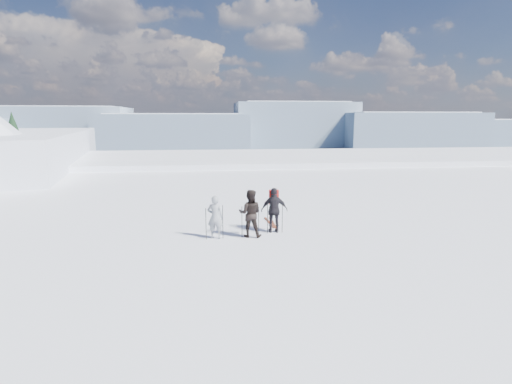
# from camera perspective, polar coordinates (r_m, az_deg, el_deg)

# --- Properties ---
(lake_basin) EXTENTS (820.00, 820.00, 71.62)m
(lake_basin) POSITION_cam_1_polar(r_m,az_deg,el_deg) (42.62, -1.64, -4.16)
(lake_basin) COLOR white
(lake_basin) RESTS_ON ground
(far_mountain_range) EXTENTS (770.00, 110.00, 53.00)m
(far_mountain_range) POSITION_cam_1_polar(r_m,az_deg,el_deg) (467.18, -2.78, 9.12)
(far_mountain_range) COLOR slate
(far_mountain_range) RESTS_ON ground
(skier_grey) EXTENTS (0.65, 0.51, 1.59)m
(skier_grey) POSITION_cam_1_polar(r_m,az_deg,el_deg) (14.48, -5.85, -3.59)
(skier_grey) COLOR gray
(skier_grey) RESTS_ON ground
(skier_dark) EXTENTS (0.97, 0.83, 1.76)m
(skier_dark) POSITION_cam_1_polar(r_m,az_deg,el_deg) (14.60, -0.85, -3.07)
(skier_dark) COLOR black
(skier_dark) RESTS_ON ground
(skier_pack) EXTENTS (1.04, 0.49, 1.72)m
(skier_pack) POSITION_cam_1_polar(r_m,az_deg,el_deg) (15.18, 2.64, -2.62)
(skier_pack) COLOR black
(skier_pack) RESTS_ON ground
(backpack) EXTENTS (0.38, 0.23, 0.55)m
(backpack) POSITION_cam_1_polar(r_m,az_deg,el_deg) (15.21, 2.59, 1.76)
(backpack) COLOR red
(backpack) RESTS_ON skier_pack
(ski_poles) EXTENTS (2.90, 0.56, 1.23)m
(ski_poles) POSITION_cam_1_polar(r_m,az_deg,el_deg) (14.70, -1.29, -4.14)
(ski_poles) COLOR black
(ski_poles) RESTS_ON ground
(skis_loose) EXTENTS (0.31, 1.70, 0.03)m
(skis_loose) POSITION_cam_1_polar(r_m,az_deg,el_deg) (16.73, 2.15, -4.36)
(skis_loose) COLOR black
(skis_loose) RESTS_ON ground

